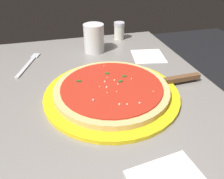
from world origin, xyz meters
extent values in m
cube|color=black|center=(-0.41, -0.28, 0.37)|extent=(0.06, 0.06, 0.74)
cube|color=black|center=(-0.41, 0.28, 0.37)|extent=(0.06, 0.06, 0.74)
cube|color=gray|center=(0.00, 0.00, 0.76)|extent=(0.96, 0.69, 0.03)
cylinder|color=yellow|center=(0.00, 0.03, 0.78)|extent=(0.37, 0.37, 0.01)
cylinder|color=#DBB26B|center=(0.00, 0.03, 0.79)|extent=(0.31, 0.31, 0.02)
cylinder|color=red|center=(0.00, 0.03, 0.80)|extent=(0.28, 0.28, 0.00)
sphere|color=#EFEACC|center=(0.09, 0.05, 0.80)|extent=(0.00, 0.00, 0.00)
sphere|color=#EFEACC|center=(-0.02, 0.02, 0.80)|extent=(0.01, 0.01, 0.01)
sphere|color=#EFEACC|center=(0.01, 0.02, 0.80)|extent=(0.00, 0.00, 0.00)
sphere|color=#EFEACC|center=(-0.04, 0.03, 0.80)|extent=(0.00, 0.00, 0.00)
sphere|color=#EFEACC|center=(0.00, 0.00, 0.80)|extent=(0.00, 0.00, 0.00)
sphere|color=#EFEACC|center=(0.05, -0.03, 0.80)|extent=(0.01, 0.01, 0.01)
sphere|color=#EFEACC|center=(0.03, 0.01, 0.80)|extent=(0.00, 0.00, 0.00)
sphere|color=#EFEACC|center=(0.09, 0.08, 0.80)|extent=(0.00, 0.00, 0.00)
sphere|color=#EFEACC|center=(0.09, 0.03, 0.80)|extent=(0.01, 0.01, 0.01)
sphere|color=#EFEACC|center=(-0.02, 0.10, 0.80)|extent=(0.00, 0.00, 0.00)
sphere|color=#EFEACC|center=(0.03, 0.04, 0.80)|extent=(0.00, 0.00, 0.00)
sphere|color=#EFEACC|center=(-0.11, 0.04, 0.80)|extent=(0.00, 0.00, 0.00)
sphere|color=#EFEACC|center=(-0.02, 0.05, 0.80)|extent=(0.00, 0.00, 0.00)
sphere|color=#EFEACC|center=(0.06, 0.13, 0.80)|extent=(0.00, 0.00, 0.00)
sphere|color=#EFEACC|center=(0.00, 0.05, 0.80)|extent=(0.00, 0.00, 0.00)
cube|color=#23561E|center=(-0.04, -0.05, 0.80)|extent=(0.01, 0.01, 0.00)
cube|color=#23561E|center=(-0.04, 0.08, 0.80)|extent=(0.01, 0.01, 0.00)
cube|color=#23561E|center=(-0.01, 0.06, 0.80)|extent=(0.01, 0.01, 0.00)
cube|color=#23561E|center=(-0.07, 0.04, 0.80)|extent=(0.01, 0.01, 0.00)
cube|color=silver|center=(0.00, 0.14, 0.78)|extent=(0.07, 0.09, 0.00)
cube|color=brown|center=(-0.01, 0.24, 0.79)|extent=(0.02, 0.13, 0.01)
cylinder|color=silver|center=(-0.31, 0.05, 0.82)|extent=(0.08, 0.08, 0.11)
cube|color=white|center=(-0.21, 0.23, 0.77)|extent=(0.14, 0.13, 0.00)
cube|color=silver|center=(-0.23, -0.21, 0.77)|extent=(0.15, 0.06, 0.00)
cube|color=silver|center=(-0.32, -0.18, 0.77)|extent=(0.04, 0.03, 0.00)
cylinder|color=silver|center=(-0.42, 0.18, 0.80)|extent=(0.04, 0.04, 0.06)
cylinder|color=silver|center=(-0.42, 0.18, 0.84)|extent=(0.05, 0.05, 0.01)
camera|label=1|loc=(0.48, -0.09, 1.12)|focal=34.76mm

